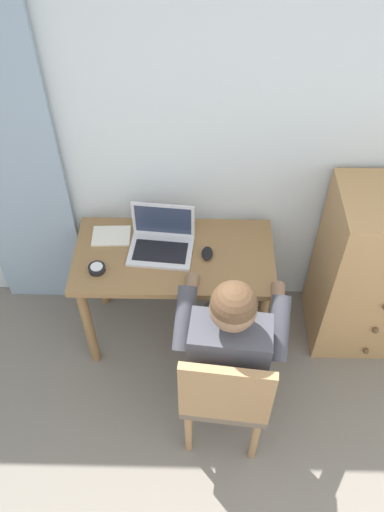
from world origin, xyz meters
name	(u,v)px	position (x,y,z in m)	size (l,w,h in m)	color
wall_back	(238,135)	(0.00, 2.20, 1.25)	(4.80, 0.05, 2.50)	silver
curtain_panel	(12,169)	(-1.19, 2.13, 1.07)	(0.54, 0.03, 2.14)	#8EA3B7
desk	(174,269)	(-0.33, 1.85, 0.60)	(1.09, 0.56, 0.72)	olive
dresser	(376,271)	(0.82, 1.90, 0.55)	(0.62, 0.51, 1.09)	tan
chair	(226,391)	(-0.05, 1.16, 0.51)	(0.46, 0.44, 0.90)	brown
person_seated	(230,339)	(-0.04, 1.34, 0.69)	(0.57, 0.61, 1.22)	#4C4C4C
laptop	(162,240)	(-0.39, 1.91, 0.77)	(0.36, 0.28, 0.24)	silver
computer_mouse	(207,253)	(-0.15, 1.85, 0.74)	(0.06, 0.10, 0.03)	black
desk_clock	(97,268)	(-0.73, 1.73, 0.73)	(0.09, 0.09, 0.03)	black
notebook_pad	(111,236)	(-0.68, 1.98, 0.73)	(0.21, 0.15, 0.01)	silver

